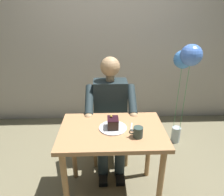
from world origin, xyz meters
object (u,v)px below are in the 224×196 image
at_px(seated_person, 111,113).
at_px(dessert_spoon, 132,128).
at_px(chair, 110,119).
at_px(balloon_display, 186,66).
at_px(cake_slice, 113,123).
at_px(dining_table, 112,141).
at_px(coffee_cup, 138,132).

xyz_separation_m(seated_person, dessert_spoon, (-0.17, 0.48, 0.10)).
relative_size(chair, balloon_display, 0.66).
xyz_separation_m(cake_slice, dessert_spoon, (-0.17, 0.01, -0.05)).
distance_m(dining_table, dessert_spoon, 0.21).
bearing_deg(coffee_cup, chair, -75.41).
relative_size(coffee_cup, balloon_display, 0.08).
height_order(seated_person, balloon_display, balloon_display).
bearing_deg(dessert_spoon, dining_table, 0.89).
distance_m(dining_table, coffee_cup, 0.29).
height_order(seated_person, cake_slice, seated_person).
distance_m(seated_person, coffee_cup, 0.65).
relative_size(dining_table, balloon_display, 0.67).
relative_size(chair, coffee_cup, 7.85).
bearing_deg(dessert_spoon, seated_person, -70.23).
bearing_deg(dessert_spoon, cake_slice, -4.34).
xyz_separation_m(dining_table, coffee_cup, (-0.20, 0.12, 0.16)).
relative_size(dessert_spoon, balloon_display, 0.11).
relative_size(coffee_cup, dessert_spoon, 0.79).
relative_size(seated_person, coffee_cup, 11.15).
bearing_deg(balloon_display, dessert_spoon, 48.54).
distance_m(chair, cake_slice, 0.71).
distance_m(seated_person, cake_slice, 0.49).
xyz_separation_m(dessert_spoon, balloon_display, (-0.74, -0.84, 0.32)).
bearing_deg(balloon_display, coffee_cup, 53.54).
xyz_separation_m(seated_person, cake_slice, (-0.01, 0.47, 0.15)).
bearing_deg(cake_slice, coffee_cup, 144.73).
height_order(cake_slice, dessert_spoon, cake_slice).
distance_m(chair, dessert_spoon, 0.72).
bearing_deg(balloon_display, dining_table, 42.69).
distance_m(seated_person, dessert_spoon, 0.52).
bearing_deg(coffee_cup, dining_table, -31.30).
xyz_separation_m(dining_table, balloon_display, (-0.92, -0.84, 0.44)).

